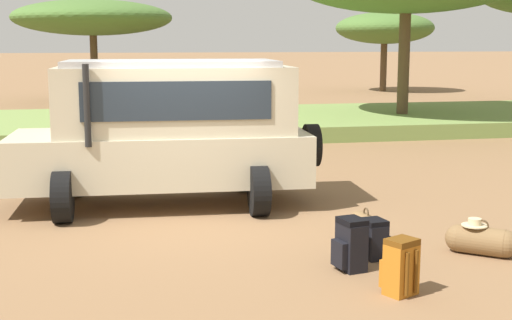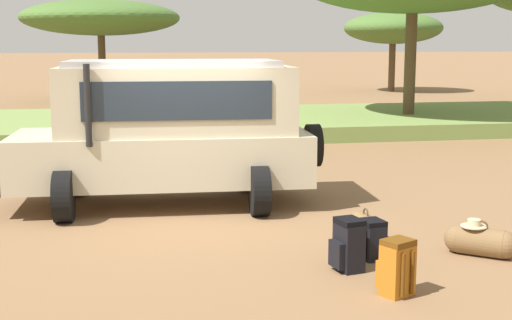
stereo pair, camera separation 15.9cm
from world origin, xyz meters
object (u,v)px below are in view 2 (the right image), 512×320
at_px(duffel_bag_soft_canvas, 365,226).
at_px(acacia_tree_left_mid, 101,18).
at_px(backpack_near_rear_wheel, 396,268).
at_px(acacia_tree_right_mid, 393,28).
at_px(duffel_bag_low_black_case, 481,241).
at_px(backpack_beside_front_wheel, 348,245).
at_px(safari_vehicle, 168,129).
at_px(backpack_cluster_center, 373,240).

height_order(duffel_bag_soft_canvas, acacia_tree_left_mid, acacia_tree_left_mid).
relative_size(backpack_near_rear_wheel, acacia_tree_right_mid, 0.12).
bearing_deg(acacia_tree_right_mid, duffel_bag_soft_canvas, -112.04).
distance_m(duffel_bag_low_black_case, acacia_tree_right_mid, 30.80).
distance_m(backpack_beside_front_wheel, duffel_bag_low_black_case, 1.90).
bearing_deg(backpack_near_rear_wheel, acacia_tree_left_mid, 98.04).
distance_m(safari_vehicle, backpack_beside_front_wheel, 4.48).
bearing_deg(duffel_bag_soft_canvas, backpack_cluster_center, -104.11).
distance_m(safari_vehicle, duffel_bag_low_black_case, 5.39).
relative_size(safari_vehicle, duffel_bag_low_black_case, 6.66).
bearing_deg(duffel_bag_soft_canvas, backpack_near_rear_wheel, -101.16).
bearing_deg(backpack_cluster_center, backpack_beside_front_wheel, -139.74).
distance_m(backpack_cluster_center, acacia_tree_left_mid, 25.37).
bearing_deg(acacia_tree_right_mid, backpack_near_rear_wheel, -111.26).
distance_m(backpack_near_rear_wheel, acacia_tree_left_mid, 26.61).
height_order(backpack_beside_front_wheel, acacia_tree_right_mid, acacia_tree_right_mid).
relative_size(backpack_cluster_center, duffel_bag_low_black_case, 0.63).
distance_m(safari_vehicle, duffel_bag_soft_canvas, 3.82).
xyz_separation_m(backpack_cluster_center, duffel_bag_soft_canvas, (0.25, 0.99, -0.09)).
relative_size(safari_vehicle, duffel_bag_soft_canvas, 6.88).
xyz_separation_m(duffel_bag_low_black_case, acacia_tree_left_mid, (-5.31, 24.96, 3.57)).
height_order(backpack_near_rear_wheel, duffel_bag_soft_canvas, backpack_near_rear_wheel).
height_order(safari_vehicle, backpack_cluster_center, safari_vehicle).
bearing_deg(backpack_near_rear_wheel, safari_vehicle, 113.75).
xyz_separation_m(duffel_bag_low_black_case, acacia_tree_right_mid, (10.08, 28.92, 3.23)).
height_order(duffel_bag_low_black_case, acacia_tree_right_mid, acacia_tree_right_mid).
bearing_deg(duffel_bag_low_black_case, duffel_bag_soft_canvas, 136.07).
height_order(safari_vehicle, duffel_bag_low_black_case, safari_vehicle).
bearing_deg(duffel_bag_soft_canvas, acacia_tree_left_mid, 99.86).
bearing_deg(duffel_bag_soft_canvas, duffel_bag_low_black_case, -43.93).
height_order(safari_vehicle, acacia_tree_left_mid, acacia_tree_left_mid).
bearing_deg(backpack_beside_front_wheel, acacia_tree_right_mid, 67.71).
height_order(backpack_beside_front_wheel, backpack_cluster_center, backpack_beside_front_wheel).
relative_size(backpack_cluster_center, backpack_near_rear_wheel, 0.81).
xyz_separation_m(backpack_beside_front_wheel, acacia_tree_right_mid, (11.96, 29.17, 3.11)).
xyz_separation_m(backpack_cluster_center, acacia_tree_right_mid, (11.50, 28.78, 3.18)).
distance_m(duffel_bag_soft_canvas, acacia_tree_right_mid, 30.16).
distance_m(backpack_cluster_center, duffel_bag_low_black_case, 1.43).
bearing_deg(backpack_beside_front_wheel, acacia_tree_left_mid, 97.76).
xyz_separation_m(backpack_cluster_center, duffel_bag_low_black_case, (1.42, -0.14, -0.06)).
relative_size(safari_vehicle, acacia_tree_left_mid, 0.70).
distance_m(duffel_bag_soft_canvas, acacia_tree_left_mid, 24.45).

